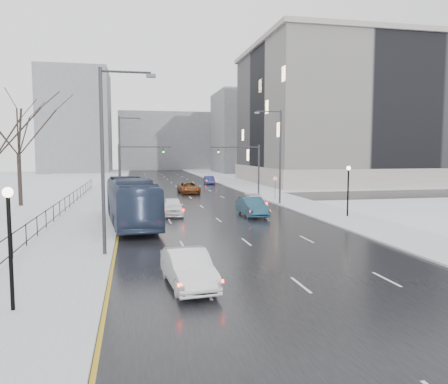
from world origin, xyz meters
TOP-DOWN VIEW (x-y plane):
  - road at (0.00, 60.00)m, footprint 16.00×150.00m
  - cross_road at (0.00, 48.00)m, footprint 130.00×10.00m
  - sidewalk_left at (-10.50, 60.00)m, footprint 5.00×150.00m
  - sidewalk_right at (10.50, 60.00)m, footprint 5.00×150.00m
  - park_strip at (-20.00, 60.00)m, footprint 14.00×150.00m
  - tree_park_e at (-18.20, 44.00)m, footprint 9.45×9.45m
  - iron_fence at (-13.00, 30.00)m, footprint 0.06×70.00m
  - streetlight_r_mid at (8.17, 40.00)m, footprint 2.95×0.25m
  - streetlight_l_near at (-8.17, 20.00)m, footprint 2.95×0.25m
  - streetlight_l_far at (-8.17, 52.00)m, footprint 2.95×0.25m
  - lamppost_l at (-11.00, 12.00)m, footprint 0.36×0.36m
  - lamppost_r_mid at (11.00, 30.00)m, footprint 0.36×0.36m
  - mast_signal_right at (7.33, 48.00)m, footprint 6.10×0.33m
  - mast_signal_left at (-7.33, 48.00)m, footprint 6.10×0.33m
  - no_uturn_sign at (9.20, 44.00)m, footprint 0.60×0.06m
  - civic_building at (35.00, 72.00)m, footprint 41.00×31.00m
  - bldg_far_right at (28.00, 115.00)m, footprint 24.00×20.00m
  - bldg_far_left at (-22.00, 125.00)m, footprint 18.00×22.00m
  - bldg_far_center at (4.00, 140.00)m, footprint 30.00×18.00m
  - sedan_left_near at (-4.65, 13.83)m, footprint 2.06×4.77m
  - bus at (-7.00, 30.12)m, footprint 4.27×13.06m
  - sedan_center_near at (-3.50, 34.35)m, footprint 2.03×4.67m
  - sedan_right_near at (3.29, 32.52)m, footprint 1.83×4.97m
  - sedan_right_cross at (0.50, 54.41)m, footprint 2.74×5.54m
  - sedan_right_far at (4.96, 37.33)m, footprint 2.43×4.82m
  - sedan_right_distant at (6.09, 70.45)m, footprint 1.55×4.31m

SIDE VIEW (x-z plane):
  - tree_park_e at x=-18.20m, z-range -6.75..6.75m
  - road at x=0.00m, z-range 0.00..0.04m
  - cross_road at x=0.00m, z-range 0.00..0.04m
  - park_strip at x=-20.00m, z-range 0.00..0.12m
  - sidewalk_left at x=-10.50m, z-range 0.00..0.16m
  - sidewalk_right at x=10.50m, z-range 0.00..0.16m
  - sedan_right_far at x=4.96m, z-range 0.04..1.38m
  - sedan_right_distant at x=6.09m, z-range 0.04..1.46m
  - sedan_right_cross at x=0.50m, z-range 0.04..1.55m
  - sedan_left_near at x=-4.65m, z-range 0.04..1.57m
  - sedan_center_near at x=-3.50m, z-range 0.04..1.61m
  - sedan_right_near at x=3.29m, z-range 0.04..1.66m
  - iron_fence at x=-13.00m, z-range 0.26..1.56m
  - bus at x=-7.00m, z-range 0.04..3.61m
  - no_uturn_sign at x=9.20m, z-range 0.95..3.65m
  - lamppost_l at x=-11.00m, z-range 0.80..5.08m
  - lamppost_r_mid at x=11.00m, z-range 0.80..5.08m
  - mast_signal_right at x=7.33m, z-range 0.86..7.36m
  - mast_signal_left at x=-7.33m, z-range 0.86..7.36m
  - streetlight_r_mid at x=8.17m, z-range 0.62..10.62m
  - streetlight_l_near at x=-8.17m, z-range 0.62..10.62m
  - streetlight_l_far at x=-8.17m, z-range 0.62..10.62m
  - bldg_far_center at x=4.00m, z-range 0.00..18.00m
  - bldg_far_right at x=28.00m, z-range 0.00..22.00m
  - civic_building at x=35.00m, z-range -1.19..23.61m
  - bldg_far_left at x=-22.00m, z-range 0.00..28.00m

